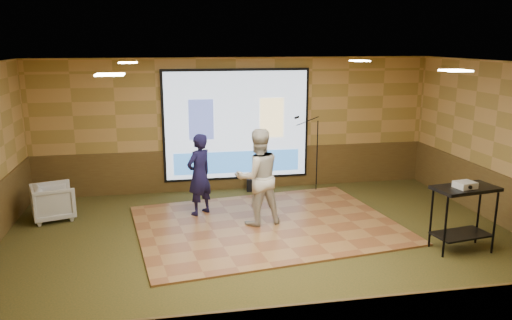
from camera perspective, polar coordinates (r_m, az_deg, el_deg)
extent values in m
plane|color=#2E3417|center=(8.43, 1.33, -9.97)|extent=(9.00, 9.00, 0.00)
cube|color=tan|center=(11.33, -2.26, 4.06)|extent=(9.00, 0.04, 3.00)
cube|color=tan|center=(4.75, 10.25, -9.74)|extent=(9.00, 0.04, 3.00)
cube|color=beige|center=(7.74, 1.45, 10.86)|extent=(9.00, 7.00, 0.04)
cube|color=#50371A|center=(11.52, -2.20, -0.99)|extent=(9.00, 0.04, 0.95)
cube|color=#50371A|center=(10.12, 27.10, -4.57)|extent=(0.04, 7.00, 0.95)
cube|color=black|center=(11.28, -2.23, 4.02)|extent=(3.32, 0.03, 2.52)
cube|color=silver|center=(11.25, -2.20, 4.00)|extent=(3.20, 0.02, 2.40)
cube|color=#445296|center=(11.13, -6.29, 4.60)|extent=(0.55, 0.01, 0.90)
cube|color=#FFE293|center=(11.36, 1.81, 4.85)|extent=(0.55, 0.01, 0.90)
cube|color=#3679CC|center=(11.41, -2.16, -0.23)|extent=(2.88, 0.01, 0.50)
cube|color=beige|center=(9.39, -14.43, 10.73)|extent=(0.32, 0.32, 0.02)
cube|color=beige|center=(10.11, 11.78, 11.04)|extent=(0.32, 0.32, 0.02)
cube|color=beige|center=(6.11, -16.35, 9.35)|extent=(0.32, 0.32, 0.02)
cube|color=beige|center=(7.17, 21.84, 9.47)|extent=(0.32, 0.32, 0.02)
cube|color=olive|center=(9.37, 1.21, -7.37)|extent=(5.11, 4.15, 0.03)
imported|color=#141239|center=(9.71, -6.50, -1.66)|extent=(0.69, 0.67, 1.60)
imported|color=beige|center=(9.11, 0.21, -1.95)|extent=(0.98, 0.82, 1.79)
cylinder|color=black|center=(8.43, 20.83, -7.14)|extent=(0.04, 0.04, 1.03)
cylinder|color=black|center=(8.90, 25.62, -6.52)|extent=(0.04, 0.04, 1.03)
cylinder|color=black|center=(8.77, 19.38, -6.20)|extent=(0.04, 0.04, 1.03)
cylinder|color=black|center=(9.22, 24.07, -5.67)|extent=(0.04, 0.04, 1.03)
cube|color=black|center=(8.66, 22.84, -3.01)|extent=(1.03, 0.54, 0.05)
cube|color=black|center=(8.90, 22.38, -7.85)|extent=(0.92, 0.49, 0.03)
cube|color=silver|center=(8.57, 22.78, -2.63)|extent=(0.34, 0.30, 0.10)
cylinder|color=black|center=(11.53, 6.86, -3.46)|extent=(0.28, 0.28, 0.02)
cylinder|color=black|center=(11.33, 6.98, 0.42)|extent=(0.02, 0.02, 1.62)
cylinder|color=black|center=(11.10, 5.92, 4.45)|extent=(0.51, 0.02, 0.20)
cylinder|color=black|center=(11.02, 4.69, 4.87)|extent=(0.12, 0.05, 0.08)
imported|color=gray|center=(10.35, -22.15, -4.45)|extent=(0.94, 0.93, 0.69)
cube|color=black|center=(11.45, 0.12, -2.80)|extent=(0.52, 0.40, 0.29)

